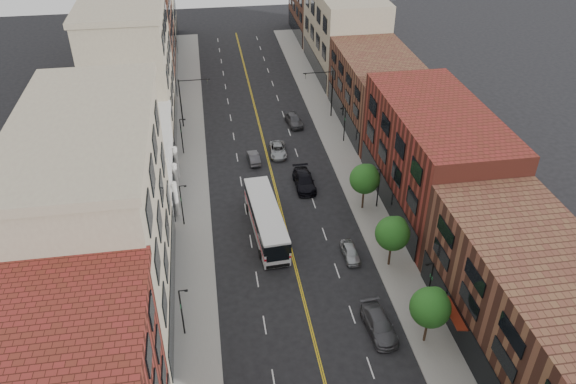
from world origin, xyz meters
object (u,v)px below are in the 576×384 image
car_lane_behind (254,158)px  car_lane_c (294,120)px  car_lane_b (278,150)px  city_bus (266,218)px  car_parked_far (350,252)px  car_parked_mid (379,324)px  car_lane_a (304,181)px

car_lane_behind → car_lane_c: car_lane_c is taller
car_lane_b → city_bus: bearing=-98.6°
car_parked_far → car_lane_behind: size_ratio=0.98×
car_lane_behind → car_lane_b: 3.73m
car_parked_mid → car_lane_c: car_lane_c is taller
car_lane_c → city_bus: bearing=-113.0°
car_lane_behind → car_lane_a: bearing=125.3°
car_lane_behind → car_lane_b: size_ratio=0.82×
car_lane_behind → car_lane_b: (3.41, 1.50, 0.02)m
car_parked_far → car_lane_c: bearing=90.2°
car_parked_far → car_lane_b: (-4.30, 22.14, 0.01)m
car_parked_far → city_bus: bearing=144.3°
car_lane_behind → car_lane_c: bearing=-128.6°
car_parked_far → car_lane_c: (-0.78, 30.41, 0.17)m
car_lane_a → car_lane_behind: bearing=128.1°
car_parked_far → car_lane_b: bearing=99.7°
car_parked_mid → car_lane_b: size_ratio=1.12×
car_parked_mid → car_lane_c: bearing=86.7°
car_lane_behind → car_lane_a: (5.44, -6.83, 0.18)m
car_lane_behind → car_lane_c: (6.94, 9.77, 0.17)m
city_bus → car_lane_behind: city_bus is taller
car_lane_a → city_bus: bearing=-124.8°
car_parked_far → car_lane_a: bearing=98.1°
city_bus → car_parked_far: 9.74m
car_parked_mid → car_lane_a: bearing=91.0°
car_lane_b → car_parked_mid: bearing=-78.6°
car_parked_mid → car_lane_b: bearing=93.2°
car_lane_a → car_lane_c: size_ratio=1.18×
car_parked_far → car_lane_b: size_ratio=0.80×
car_parked_mid → car_parked_far: bearing=85.6°
car_lane_b → car_parked_far: bearing=-75.2°
car_lane_c → car_parked_mid: bearing=-95.8°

